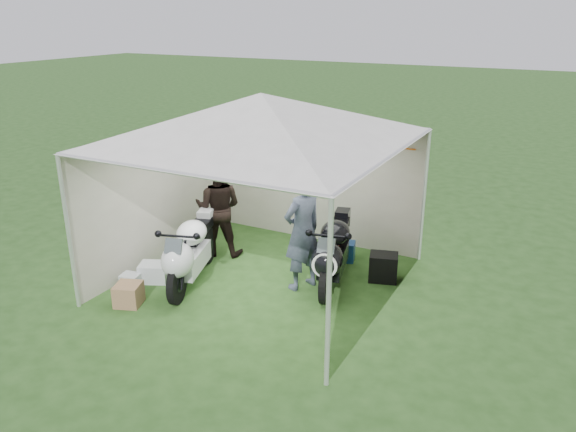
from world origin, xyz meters
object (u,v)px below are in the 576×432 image
(person_blue_jacket, at_px, (302,231))
(equipment_box, at_px, (383,267))
(crate_0, at_px, (154,272))
(person_dark_jacket, at_px, (218,208))
(paddock_stand, at_px, (341,251))
(canopy_tent, at_px, (262,122))
(crate_2, at_px, (131,280))
(motorcycle_black, at_px, (333,251))
(motorcycle_white, at_px, (189,251))
(crate_1, at_px, (129,294))

(person_blue_jacket, bearing_deg, equipment_box, 152.33)
(crate_0, bearing_deg, person_dark_jacket, 77.15)
(person_blue_jacket, relative_size, equipment_box, 4.22)
(paddock_stand, xyz_separation_m, person_dark_jacket, (-2.04, -0.75, 0.70))
(canopy_tent, distance_m, crate_0, 3.01)
(person_dark_jacket, bearing_deg, crate_2, 55.51)
(paddock_stand, distance_m, equipment_box, 0.99)
(person_blue_jacket, xyz_separation_m, equipment_box, (1.05, 0.83, -0.72))
(person_blue_jacket, distance_m, equipment_box, 1.52)
(paddock_stand, xyz_separation_m, equipment_box, (0.90, -0.42, 0.05))
(motorcycle_black, relative_size, paddock_stand, 4.57)
(canopy_tent, xyz_separation_m, person_blue_jacket, (0.65, 0.06, -1.63))
(motorcycle_white, bearing_deg, equipment_box, 11.93)
(crate_1, height_order, crate_2, crate_1)
(equipment_box, bearing_deg, paddock_stand, 155.11)
(crate_1, bearing_deg, paddock_stand, 53.55)
(crate_2, bearing_deg, motorcycle_white, 33.36)
(motorcycle_white, bearing_deg, motorcycle_black, 9.39)
(person_dark_jacket, bearing_deg, canopy_tent, 137.68)
(canopy_tent, height_order, motorcycle_black, canopy_tent)
(person_dark_jacket, relative_size, crate_2, 6.01)
(person_dark_jacket, distance_m, person_blue_jacket, 1.95)
(person_dark_jacket, distance_m, crate_0, 1.62)
(paddock_stand, relative_size, crate_0, 1.02)
(motorcycle_black, height_order, crate_0, motorcycle_black)
(equipment_box, xyz_separation_m, crate_2, (-3.45, -2.08, -0.12))
(crate_0, relative_size, crate_2, 1.53)
(motorcycle_white, height_order, crate_0, motorcycle_white)
(crate_1, bearing_deg, canopy_tent, 50.10)
(paddock_stand, height_order, equipment_box, equipment_box)
(paddock_stand, relative_size, person_blue_jacket, 0.24)
(person_dark_jacket, height_order, equipment_box, person_dark_jacket)
(motorcycle_black, bearing_deg, person_blue_jacket, -153.75)
(paddock_stand, bearing_deg, canopy_tent, -121.61)
(motorcycle_white, bearing_deg, paddock_stand, 29.79)
(motorcycle_black, distance_m, crate_1, 3.17)
(paddock_stand, distance_m, person_blue_jacket, 1.47)
(canopy_tent, height_order, crate_2, canopy_tent)
(person_blue_jacket, bearing_deg, canopy_tent, -60.61)
(person_dark_jacket, xyz_separation_m, person_blue_jacket, (1.89, -0.49, 0.07))
(canopy_tent, bearing_deg, person_blue_jacket, 5.25)
(motorcycle_white, relative_size, crate_2, 7.02)
(motorcycle_black, height_order, paddock_stand, motorcycle_black)
(motorcycle_black, bearing_deg, person_dark_jacket, 161.86)
(motorcycle_white, distance_m, person_blue_jacket, 1.81)
(person_blue_jacket, distance_m, crate_0, 2.52)
(canopy_tent, xyz_separation_m, person_dark_jacket, (-1.24, 0.55, -1.71))
(motorcycle_white, xyz_separation_m, person_blue_jacket, (1.61, 0.73, 0.37))
(paddock_stand, bearing_deg, person_dark_jacket, -159.86)
(canopy_tent, distance_m, equipment_box, 3.03)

